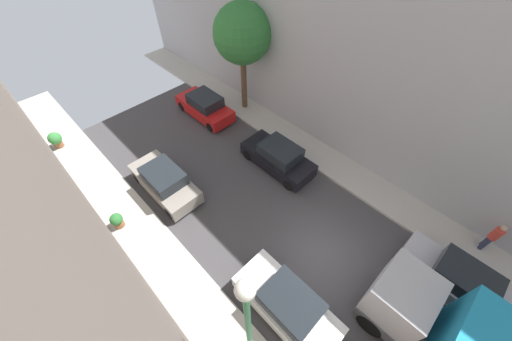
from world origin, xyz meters
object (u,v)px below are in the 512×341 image
(potted_plant_3, at_px, (55,139))
(lamp_post, at_px, (248,318))
(parked_car_left_3, at_px, (165,181))
(parked_car_right_1, at_px, (457,281))
(parked_car_left_2, at_px, (287,305))
(potted_plant_2, at_px, (117,220))
(pedestrian, at_px, (493,236))
(parked_car_right_3, at_px, (205,106))
(parked_car_right_2, at_px, (278,157))
(street_tree_1, at_px, (242,35))

(potted_plant_3, bearing_deg, lamp_post, -86.63)
(parked_car_left_3, xyz_separation_m, parked_car_right_1, (5.40, -12.40, 0.00))
(parked_car_right_1, height_order, potted_plant_3, parked_car_right_1)
(parked_car_left_2, distance_m, lamp_post, 4.04)
(parked_car_left_3, relative_size, potted_plant_2, 5.12)
(parked_car_right_1, distance_m, potted_plant_2, 14.60)
(parked_car_left_3, bearing_deg, pedestrian, -57.24)
(parked_car_right_1, height_order, parked_car_right_3, same)
(parked_car_right_3, height_order, potted_plant_2, parked_car_right_3)
(parked_car_right_2, bearing_deg, potted_plant_2, 162.52)
(lamp_post, bearing_deg, potted_plant_2, 96.57)
(parked_car_left_2, relative_size, parked_car_right_2, 1.00)
(street_tree_1, bearing_deg, parked_car_left_2, -126.19)
(parked_car_left_3, bearing_deg, street_tree_1, 17.09)
(pedestrian, bearing_deg, potted_plant_2, 131.62)
(potted_plant_3, bearing_deg, street_tree_1, -24.40)
(parked_car_left_3, xyz_separation_m, pedestrian, (8.17, -12.69, 0.35))
(parked_car_left_3, xyz_separation_m, street_tree_1, (7.84, 2.41, 4.28))
(parked_car_left_2, distance_m, parked_car_left_3, 8.31)
(parked_car_left_3, height_order, parked_car_right_2, same)
(parked_car_right_3, height_order, pedestrian, pedestrian)
(lamp_post, bearing_deg, parked_car_right_3, 58.49)
(parked_car_left_2, bearing_deg, parked_car_right_1, -37.17)
(parked_car_left_3, height_order, lamp_post, lamp_post)
(street_tree_1, relative_size, potted_plant_2, 8.02)
(parked_car_left_2, bearing_deg, parked_car_right_2, 44.95)
(pedestrian, distance_m, potted_plant_2, 16.54)
(parked_car_left_3, distance_m, pedestrian, 15.10)
(pedestrian, xyz_separation_m, lamp_post, (-10.07, 4.42, 3.21))
(parked_car_right_3, bearing_deg, lamp_post, -121.51)
(parked_car_left_3, height_order, potted_plant_2, parked_car_left_3)
(pedestrian, height_order, potted_plant_3, pedestrian)
(parked_car_left_3, bearing_deg, parked_car_right_1, -66.47)
(parked_car_right_1, bearing_deg, parked_car_right_2, 90.00)
(lamp_post, bearing_deg, street_tree_1, 47.63)
(parked_car_left_2, relative_size, parked_car_right_1, 1.00)
(parked_car_right_2, height_order, parked_car_right_3, same)
(parked_car_left_3, distance_m, potted_plant_3, 7.77)
(potted_plant_2, height_order, lamp_post, lamp_post)
(lamp_post, bearing_deg, parked_car_right_1, -29.51)
(pedestrian, bearing_deg, parked_car_right_2, 105.81)
(parked_car_right_1, relative_size, parked_car_right_3, 1.00)
(parked_car_left_2, height_order, pedestrian, pedestrian)
(pedestrian, xyz_separation_m, street_tree_1, (-0.32, 15.10, 3.93))
(parked_car_right_3, bearing_deg, parked_car_right_2, -90.00)
(parked_car_right_1, height_order, street_tree_1, street_tree_1)
(parked_car_right_3, bearing_deg, parked_car_right_1, -90.00)
(parked_car_left_3, relative_size, parked_car_right_2, 1.00)
(potted_plant_3, bearing_deg, parked_car_right_1, -67.31)
(street_tree_1, bearing_deg, lamp_post, -132.37)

